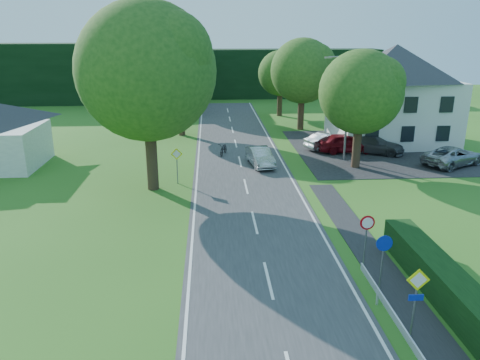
{
  "coord_description": "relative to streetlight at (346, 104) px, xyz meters",
  "views": [
    {
      "loc": [
        -2.27,
        -4.89,
        9.86
      ],
      "look_at": [
        -0.67,
        19.72,
        1.87
      ],
      "focal_mm": 35.0,
      "sensor_mm": 36.0,
      "label": 1
    }
  ],
  "objects": [
    {
      "name": "tree_right_back",
      "position": [
        -2.06,
        20.0,
        -0.68
      ],
      "size": [
        6.2,
        6.2,
        7.56
      ],
      "primitive_type": null,
      "color": "#214A16",
      "rests_on": "ground"
    },
    {
      "name": "sign_speed_limit",
      "position": [
        -3.76,
        -17.03,
        -2.7
      ],
      "size": [
        0.64,
        0.11,
        2.37
      ],
      "color": "slate",
      "rests_on": "ground"
    },
    {
      "name": "parked_car_grey",
      "position": [
        3.13,
        2.0,
        -3.7
      ],
      "size": [
        5.35,
        4.18,
        1.45
      ],
      "primitive_type": "imported",
      "rotation": [
        0.0,
        0.0,
        1.07
      ],
      "color": "#434348",
      "rests_on": "parking_pad"
    },
    {
      "name": "sign_priority_right",
      "position": [
        -3.76,
        -22.02,
        -2.67
      ],
      "size": [
        0.78,
        0.09,
        2.59
      ],
      "color": "slate",
      "rests_on": "ground"
    },
    {
      "name": "tree_left_far",
      "position": [
        -13.06,
        10.0,
        -0.17
      ],
      "size": [
        7.0,
        7.0,
        8.58
      ],
      "primitive_type": null,
      "color": "#214A16",
      "rests_on": "ground"
    },
    {
      "name": "parasol",
      "position": [
        1.72,
        5.0,
        -3.33
      ],
      "size": [
        2.82,
        2.86,
        2.19
      ],
      "primitive_type": "imported",
      "rotation": [
        0.0,
        0.0,
        0.2
      ],
      "color": "red",
      "rests_on": "parking_pad"
    },
    {
      "name": "tree_right_far",
      "position": [
        -1.06,
        12.0,
        0.08
      ],
      "size": [
        7.4,
        7.4,
        9.09
      ],
      "primitive_type": null,
      "color": "#214A16",
      "rests_on": "ground"
    },
    {
      "name": "parked_car_silver_a",
      "position": [
        -0.25,
        3.47,
        -3.73
      ],
      "size": [
        4.44,
        2.93,
        1.38
      ],
      "primitive_type": "imported",
      "rotation": [
        0.0,
        0.0,
        1.96
      ],
      "color": "#B6B7BB",
      "rests_on": "parking_pad"
    },
    {
      "name": "motorcycle",
      "position": [
        -9.26,
        2.19,
        -3.93
      ],
      "size": [
        1.12,
        1.99,
        0.99
      ],
      "primitive_type": "imported",
      "rotation": [
        0.0,
        0.0,
        -0.26
      ],
      "color": "black",
      "rests_on": "road"
    },
    {
      "name": "tree_left_back",
      "position": [
        -12.56,
        22.0,
        -0.43
      ],
      "size": [
        6.6,
        6.6,
        8.07
      ],
      "primitive_type": null,
      "color": "#214A16",
      "rests_on": "ground"
    },
    {
      "name": "tree_right_mid",
      "position": [
        0.44,
        -2.0,
        -0.17
      ],
      "size": [
        7.0,
        7.0,
        8.58
      ],
      "primitive_type": null,
      "color": "#214A16",
      "rests_on": "ground"
    },
    {
      "name": "tree_main",
      "position": [
        -14.06,
        -6.0,
        1.36
      ],
      "size": [
        9.4,
        9.4,
        11.64
      ],
      "primitive_type": null,
      "color": "#214A16",
      "rests_on": "ground"
    },
    {
      "name": "moving_car",
      "position": [
        -6.62,
        -1.13,
        -3.75
      ],
      "size": [
        2.02,
        4.27,
        1.35
      ],
      "primitive_type": "imported",
      "rotation": [
        0.0,
        0.0,
        0.15
      ],
      "color": "#B0B1B5",
      "rests_on": "road"
    },
    {
      "name": "parking_pad",
      "position": [
        3.94,
        3.0,
        -4.44
      ],
      "size": [
        14.0,
        16.0,
        0.04
      ],
      "primitive_type": "cube",
      "color": "black",
      "rests_on": "ground"
    },
    {
      "name": "line_edge_right",
      "position": [
        -4.81,
        -10.0,
        -4.42
      ],
      "size": [
        0.12,
        80.0,
        0.01
      ],
      "primitive_type": "cube",
      "color": "white",
      "rests_on": "road"
    },
    {
      "name": "parked_car_silver_b",
      "position": [
        7.9,
        -2.0,
        -3.71
      ],
      "size": [
        5.63,
        4.45,
        1.42
      ],
      "primitive_type": "imported",
      "rotation": [
        0.0,
        0.0,
        2.05
      ],
      "color": "#A5A5AC",
      "rests_on": "parking_pad"
    },
    {
      "name": "sign_priority_left",
      "position": [
        -12.56,
        -5.02,
        -2.75
      ],
      "size": [
        0.78,
        0.09,
        2.44
      ],
      "color": "slate",
      "rests_on": "ground"
    },
    {
      "name": "treeline_left",
      "position": [
        -36.06,
        32.0,
        -0.46
      ],
      "size": [
        44.0,
        6.0,
        8.0
      ],
      "primitive_type": "cube",
      "color": "black",
      "rests_on": "ground"
    },
    {
      "name": "streetlight",
      "position": [
        0.0,
        0.0,
        0.0
      ],
      "size": [
        2.03,
        0.18,
        8.0
      ],
      "color": "slate",
      "rests_on": "ground"
    },
    {
      "name": "parked_car_red",
      "position": [
        0.91,
        2.34,
        -3.63
      ],
      "size": [
        4.71,
        1.98,
        1.59
      ],
      "primitive_type": "imported",
      "rotation": [
        0.0,
        0.0,
        1.59
      ],
      "color": "maroon",
      "rests_on": "parking_pad"
    },
    {
      "name": "line_edge_left",
      "position": [
        -11.31,
        -10.0,
        -4.42
      ],
      "size": [
        0.12,
        80.0,
        0.01
      ],
      "primitive_type": "cube",
      "color": "white",
      "rests_on": "road"
    },
    {
      "name": "road",
      "position": [
        -8.06,
        -10.0,
        -4.44
      ],
      "size": [
        7.0,
        80.0,
        0.04
      ],
      "primitive_type": "cube",
      "color": "#363639",
      "rests_on": "ground"
    },
    {
      "name": "line_centre",
      "position": [
        -8.06,
        -10.0,
        -4.42
      ],
      "size": [
        0.12,
        80.0,
        0.01
      ],
      "primitive_type": null,
      "color": "white",
      "rests_on": "road"
    },
    {
      "name": "sign_roundabout",
      "position": [
        -3.76,
        -19.02,
        -2.79
      ],
      "size": [
        0.64,
        0.08,
        2.37
      ],
      "color": "slate",
      "rests_on": "ground"
    },
    {
      "name": "treeline_right",
      "position": [
        -0.06,
        36.0,
        -0.96
      ],
      "size": [
        30.0,
        5.0,
        7.0
      ],
      "primitive_type": "cube",
      "color": "black",
      "rests_on": "ground"
    },
    {
      "name": "house_white",
      "position": [
        5.94,
        6.0,
        -0.06
      ],
      "size": [
        10.6,
        8.4,
        8.6
      ],
      "color": "silver",
      "rests_on": "ground"
    }
  ]
}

